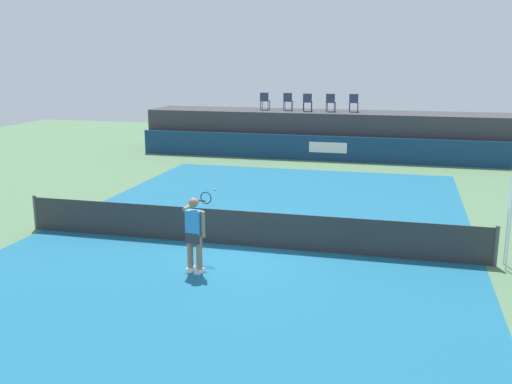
{
  "coord_description": "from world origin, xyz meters",
  "views": [
    {
      "loc": [
        3.96,
        -14.12,
        4.85
      ],
      "look_at": [
        -0.17,
        2.0,
        1.0
      ],
      "focal_mm": 40.99,
      "sensor_mm": 36.0,
      "label": 1
    }
  ],
  "objects_px": {
    "spectator_chair_far_right": "(354,102)",
    "net_post_near": "(36,212)",
    "spectator_chair_far_left": "(265,100)",
    "tennis_player": "(195,232)",
    "spectator_chair_left": "(288,101)",
    "spectator_chair_center": "(308,101)",
    "net_post_far": "(496,246)",
    "spectator_chair_right": "(331,102)",
    "tennis_ball": "(215,189)"
  },
  "relations": [
    {
      "from": "spectator_chair_right",
      "to": "tennis_ball",
      "type": "bearing_deg",
      "value": -108.62
    },
    {
      "from": "spectator_chair_right",
      "to": "tennis_ball",
      "type": "height_order",
      "value": "spectator_chair_right"
    },
    {
      "from": "net_post_far",
      "to": "tennis_player",
      "type": "distance_m",
      "value": 7.1
    },
    {
      "from": "tennis_ball",
      "to": "net_post_near",
      "type": "bearing_deg",
      "value": -119.43
    },
    {
      "from": "tennis_player",
      "to": "tennis_ball",
      "type": "distance_m",
      "value": 8.53
    },
    {
      "from": "spectator_chair_far_left",
      "to": "spectator_chair_center",
      "type": "distance_m",
      "value": 2.28
    },
    {
      "from": "spectator_chair_center",
      "to": "net_post_near",
      "type": "bearing_deg",
      "value": -109.48
    },
    {
      "from": "spectator_chair_center",
      "to": "spectator_chair_far_right",
      "type": "xyz_separation_m",
      "value": [
        2.28,
        0.23,
        0.0
      ]
    },
    {
      "from": "spectator_chair_right",
      "to": "tennis_player",
      "type": "relative_size",
      "value": 0.5
    },
    {
      "from": "spectator_chair_far_left",
      "to": "spectator_chair_right",
      "type": "bearing_deg",
      "value": -2.83
    },
    {
      "from": "spectator_chair_right",
      "to": "net_post_far",
      "type": "distance_m",
      "value": 16.44
    },
    {
      "from": "spectator_chair_left",
      "to": "spectator_chair_right",
      "type": "distance_m",
      "value": 2.21
    },
    {
      "from": "spectator_chair_left",
      "to": "tennis_ball",
      "type": "relative_size",
      "value": 13.06
    },
    {
      "from": "net_post_far",
      "to": "tennis_ball",
      "type": "bearing_deg",
      "value": 145.93
    },
    {
      "from": "net_post_near",
      "to": "tennis_ball",
      "type": "height_order",
      "value": "net_post_near"
    },
    {
      "from": "tennis_ball",
      "to": "spectator_chair_far_left",
      "type": "bearing_deg",
      "value": 92.13
    },
    {
      "from": "net_post_far",
      "to": "spectator_chair_right",
      "type": "bearing_deg",
      "value": 111.25
    },
    {
      "from": "spectator_chair_left",
      "to": "tennis_player",
      "type": "distance_m",
      "value": 17.64
    },
    {
      "from": "spectator_chair_far_right",
      "to": "net_post_far",
      "type": "xyz_separation_m",
      "value": [
        4.78,
        -15.33,
        -2.19
      ]
    },
    {
      "from": "spectator_chair_left",
      "to": "spectator_chair_center",
      "type": "height_order",
      "value": "same"
    },
    {
      "from": "spectator_chair_left",
      "to": "net_post_far",
      "type": "bearing_deg",
      "value": -62.22
    },
    {
      "from": "spectator_chair_left",
      "to": "tennis_ball",
      "type": "distance_m",
      "value": 9.73
    },
    {
      "from": "spectator_chair_center",
      "to": "net_post_far",
      "type": "height_order",
      "value": "spectator_chair_center"
    },
    {
      "from": "spectator_chair_far_right",
      "to": "net_post_near",
      "type": "xyz_separation_m",
      "value": [
        -7.62,
        -15.33,
        -2.19
      ]
    },
    {
      "from": "spectator_chair_far_left",
      "to": "spectator_chair_far_right",
      "type": "bearing_deg",
      "value": -0.28
    },
    {
      "from": "tennis_player",
      "to": "tennis_ball",
      "type": "bearing_deg",
      "value": 105.16
    },
    {
      "from": "spectator_chair_left",
      "to": "tennis_ball",
      "type": "xyz_separation_m",
      "value": [
        -0.87,
        -9.32,
        -2.66
      ]
    },
    {
      "from": "spectator_chair_right",
      "to": "net_post_near",
      "type": "distance_m",
      "value": 16.66
    },
    {
      "from": "net_post_near",
      "to": "tennis_ball",
      "type": "relative_size",
      "value": 14.71
    },
    {
      "from": "spectator_chair_far_right",
      "to": "tennis_player",
      "type": "bearing_deg",
      "value": -96.48
    },
    {
      "from": "spectator_chair_far_right",
      "to": "net_post_far",
      "type": "bearing_deg",
      "value": -72.69
    },
    {
      "from": "spectator_chair_center",
      "to": "tennis_ball",
      "type": "distance_m",
      "value": 9.61
    },
    {
      "from": "spectator_chair_far_right",
      "to": "tennis_ball",
      "type": "xyz_separation_m",
      "value": [
        -4.2,
        -9.26,
        -2.66
      ]
    },
    {
      "from": "spectator_chair_far_left",
      "to": "tennis_ball",
      "type": "xyz_separation_m",
      "value": [
        0.35,
        -9.28,
        -2.66
      ]
    },
    {
      "from": "spectator_chair_right",
      "to": "tennis_player",
      "type": "bearing_deg",
      "value": -92.82
    },
    {
      "from": "spectator_chair_left",
      "to": "net_post_near",
      "type": "height_order",
      "value": "spectator_chair_left"
    },
    {
      "from": "net_post_far",
      "to": "tennis_ball",
      "type": "relative_size",
      "value": 14.71
    },
    {
      "from": "spectator_chair_center",
      "to": "spectator_chair_far_right",
      "type": "relative_size",
      "value": 1.0
    },
    {
      "from": "spectator_chair_far_left",
      "to": "tennis_player",
      "type": "xyz_separation_m",
      "value": [
        2.56,
        -17.46,
        -1.73
      ]
    },
    {
      "from": "spectator_chair_center",
      "to": "tennis_ball",
      "type": "bearing_deg",
      "value": -101.99
    },
    {
      "from": "spectator_chair_far_right",
      "to": "spectator_chair_left",
      "type": "bearing_deg",
      "value": 178.87
    },
    {
      "from": "spectator_chair_right",
      "to": "spectator_chair_far_right",
      "type": "relative_size",
      "value": 1.0
    },
    {
      "from": "spectator_chair_far_left",
      "to": "spectator_chair_left",
      "type": "relative_size",
      "value": 1.0
    },
    {
      "from": "spectator_chair_far_right",
      "to": "net_post_near",
      "type": "height_order",
      "value": "spectator_chair_far_right"
    },
    {
      "from": "net_post_far",
      "to": "tennis_ball",
      "type": "xyz_separation_m",
      "value": [
        -8.98,
        6.07,
        -0.46
      ]
    },
    {
      "from": "spectator_chair_left",
      "to": "spectator_chair_far_right",
      "type": "bearing_deg",
      "value": -1.13
    },
    {
      "from": "spectator_chair_left",
      "to": "tennis_player",
      "type": "relative_size",
      "value": 0.5
    },
    {
      "from": "spectator_chair_left",
      "to": "spectator_chair_far_right",
      "type": "distance_m",
      "value": 3.33
    },
    {
      "from": "spectator_chair_right",
      "to": "tennis_ball",
      "type": "distance_m",
      "value": 9.98
    },
    {
      "from": "net_post_far",
      "to": "spectator_chair_far_left",
      "type": "bearing_deg",
      "value": 121.27
    }
  ]
}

